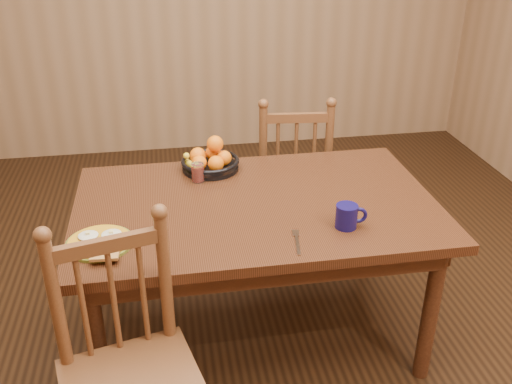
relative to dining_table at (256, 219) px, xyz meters
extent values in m
cube|color=black|center=(0.00, 0.00, -0.67)|extent=(4.50, 5.00, 0.01)
cube|color=black|center=(0.00, 0.00, 0.06)|extent=(1.60, 1.00, 0.04)
cube|color=black|center=(0.00, 0.42, -0.01)|extent=(1.40, 0.04, 0.10)
cube|color=black|center=(0.00, -0.42, -0.01)|extent=(1.40, 0.04, 0.10)
cube|color=black|center=(0.72, 0.00, -0.01)|extent=(0.04, 0.84, 0.10)
cube|color=black|center=(-0.72, 0.00, -0.01)|extent=(0.04, 0.84, 0.10)
cylinder|color=black|center=(-0.70, -0.40, -0.31)|extent=(0.07, 0.07, 0.70)
cylinder|color=black|center=(0.70, -0.40, -0.31)|extent=(0.07, 0.07, 0.70)
cylinder|color=black|center=(-0.70, 0.40, -0.31)|extent=(0.07, 0.07, 0.70)
cylinder|color=black|center=(0.70, 0.40, -0.31)|extent=(0.07, 0.07, 0.70)
cube|color=#4F2E17|center=(0.35, 0.82, -0.21)|extent=(0.49, 0.47, 0.04)
cylinder|color=#4F2E17|center=(0.55, 0.97, -0.45)|extent=(0.04, 0.04, 0.44)
cylinder|color=#4F2E17|center=(0.19, 1.01, -0.45)|extent=(0.04, 0.04, 0.44)
cylinder|color=#4F2E17|center=(0.51, 0.63, -0.45)|extent=(0.04, 0.04, 0.44)
cylinder|color=#4F2E17|center=(0.15, 0.67, -0.45)|extent=(0.04, 0.04, 0.44)
cylinder|color=#4F2E17|center=(0.51, 0.61, 0.06)|extent=(0.04, 0.04, 0.53)
cylinder|color=#4F2E17|center=(0.15, 0.65, 0.06)|extent=(0.04, 0.04, 0.53)
cylinder|color=#4F2E17|center=(0.33, 0.63, 0.00)|extent=(0.02, 0.02, 0.41)
cube|color=#4F2E17|center=(0.33, 0.63, 0.24)|extent=(0.37, 0.07, 0.05)
cylinder|color=#4F2E17|center=(-0.78, -0.59, 0.08)|extent=(0.05, 0.05, 0.54)
cylinder|color=#4F2E17|center=(-0.41, -0.50, 0.08)|extent=(0.05, 0.05, 0.54)
cylinder|color=#4F2E17|center=(-0.60, -0.55, 0.02)|extent=(0.02, 0.02, 0.42)
cube|color=#4F2E17|center=(-0.60, -0.55, 0.26)|extent=(0.37, 0.12, 0.05)
cylinder|color=#59601E|center=(-0.66, -0.24, 0.09)|extent=(0.26, 0.26, 0.01)
cylinder|color=#C58719|center=(-0.66, -0.24, 0.10)|extent=(0.24, 0.24, 0.01)
ellipsoid|color=silver|center=(-0.71, -0.21, 0.11)|extent=(0.08, 0.08, 0.01)
cube|color=#F2E08C|center=(-0.71, -0.21, 0.12)|extent=(0.02, 0.02, 0.01)
ellipsoid|color=silver|center=(-0.61, -0.21, 0.11)|extent=(0.08, 0.08, 0.01)
cube|color=#F2E08C|center=(-0.61, -0.21, 0.12)|extent=(0.02, 0.02, 0.01)
ellipsoid|color=silver|center=(-0.66, -0.27, 0.11)|extent=(0.08, 0.08, 0.01)
cube|color=#F2E08C|center=(-0.66, -0.27, 0.12)|extent=(0.02, 0.02, 0.01)
cube|color=brown|center=(-0.63, -0.35, 0.11)|extent=(0.11, 0.11, 0.01)
cube|color=silver|center=(0.10, -0.38, 0.09)|extent=(0.04, 0.15, 0.00)
cube|color=silver|center=(0.11, -0.29, 0.09)|extent=(0.03, 0.05, 0.00)
cube|color=silver|center=(-0.63, -0.20, 0.09)|extent=(0.03, 0.12, 0.00)
ellipsoid|color=silver|center=(-0.64, -0.13, 0.09)|extent=(0.03, 0.04, 0.01)
cylinder|color=#0F0B3D|center=(0.33, -0.28, 0.13)|extent=(0.09, 0.09, 0.10)
torus|color=#0F0B3D|center=(0.38, -0.28, 0.13)|extent=(0.07, 0.03, 0.07)
cylinder|color=black|center=(0.33, -0.28, 0.18)|extent=(0.08, 0.08, 0.00)
cylinder|color=silver|center=(-0.24, 0.26, 0.13)|extent=(0.06, 0.06, 0.09)
cylinder|color=maroon|center=(-0.24, 0.26, 0.12)|extent=(0.05, 0.05, 0.07)
cylinder|color=black|center=(-0.17, 0.38, 0.09)|extent=(0.28, 0.28, 0.02)
torus|color=black|center=(-0.17, 0.38, 0.13)|extent=(0.29, 0.29, 0.02)
cylinder|color=black|center=(-0.17, 0.38, 0.09)|extent=(0.10, 0.10, 0.01)
sphere|color=orange|center=(-0.10, 0.38, 0.14)|extent=(0.07, 0.07, 0.07)
sphere|color=orange|center=(-0.14, 0.45, 0.14)|extent=(0.08, 0.08, 0.08)
sphere|color=orange|center=(-0.22, 0.42, 0.15)|extent=(0.08, 0.08, 0.08)
sphere|color=orange|center=(-0.22, 0.34, 0.14)|extent=(0.07, 0.07, 0.07)
sphere|color=orange|center=(-0.14, 0.31, 0.14)|extent=(0.08, 0.08, 0.08)
sphere|color=orange|center=(-0.14, 0.41, 0.21)|extent=(0.08, 0.08, 0.08)
cylinder|color=yellow|center=(-0.26, 0.34, 0.13)|extent=(0.10, 0.17, 0.07)
camera|label=1|loc=(-0.37, -2.21, 1.28)|focal=40.00mm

